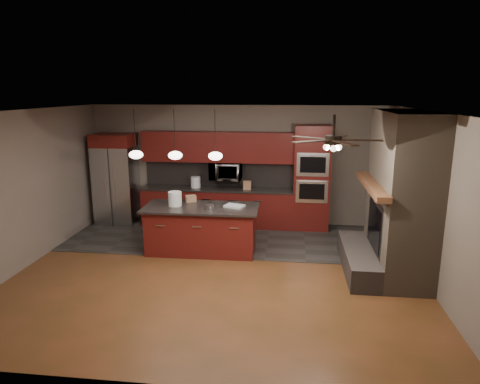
# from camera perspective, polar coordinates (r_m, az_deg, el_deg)

# --- Properties ---
(ground) EXTENTS (7.00, 7.00, 0.00)m
(ground) POSITION_cam_1_polar(r_m,az_deg,el_deg) (7.69, -2.90, -10.62)
(ground) COLOR brown
(ground) RESTS_ON ground
(ceiling) EXTENTS (7.00, 6.00, 0.02)m
(ceiling) POSITION_cam_1_polar(r_m,az_deg,el_deg) (7.03, -3.17, 10.72)
(ceiling) COLOR white
(ceiling) RESTS_ON back_wall
(back_wall) EXTENTS (7.00, 0.02, 2.80)m
(back_wall) POSITION_cam_1_polar(r_m,az_deg,el_deg) (10.14, -0.17, 3.60)
(back_wall) COLOR #71655B
(back_wall) RESTS_ON ground
(right_wall) EXTENTS (0.02, 6.00, 2.80)m
(right_wall) POSITION_cam_1_polar(r_m,az_deg,el_deg) (7.49, 24.40, -1.15)
(right_wall) COLOR #71655B
(right_wall) RESTS_ON ground
(left_wall) EXTENTS (0.02, 6.00, 2.80)m
(left_wall) POSITION_cam_1_polar(r_m,az_deg,el_deg) (8.54, -26.85, 0.27)
(left_wall) COLOR #71655B
(left_wall) RESTS_ON ground
(slate_tile_patch) EXTENTS (7.00, 2.40, 0.01)m
(slate_tile_patch) POSITION_cam_1_polar(r_m,az_deg,el_deg) (9.34, -1.05, -6.13)
(slate_tile_patch) COLOR #322F2D
(slate_tile_patch) RESTS_ON ground
(fireplace_column) EXTENTS (1.30, 2.10, 2.80)m
(fireplace_column) POSITION_cam_1_polar(r_m,az_deg,el_deg) (7.76, 20.21, -1.07)
(fireplace_column) COLOR #695B4B
(fireplace_column) RESTS_ON ground
(back_cabinetry) EXTENTS (3.59, 0.64, 2.20)m
(back_cabinetry) POSITION_cam_1_polar(r_m,az_deg,el_deg) (10.06, -3.03, 0.56)
(back_cabinetry) COLOR #601115
(back_cabinetry) RESTS_ON ground
(oven_tower) EXTENTS (0.80, 0.63, 2.38)m
(oven_tower) POSITION_cam_1_polar(r_m,az_deg,el_deg) (9.81, 9.52, 1.84)
(oven_tower) COLOR #601115
(oven_tower) RESTS_ON ground
(microwave) EXTENTS (0.73, 0.41, 0.50)m
(microwave) POSITION_cam_1_polar(r_m,az_deg,el_deg) (9.95, -1.91, 2.81)
(microwave) COLOR silver
(microwave) RESTS_ON back_cabinetry
(refrigerator) EXTENTS (0.92, 0.75, 2.15)m
(refrigerator) POSITION_cam_1_polar(r_m,az_deg,el_deg) (10.58, -16.19, 1.68)
(refrigerator) COLOR silver
(refrigerator) RESTS_ON ground
(kitchen_island) EXTENTS (2.25, 1.05, 0.92)m
(kitchen_island) POSITION_cam_1_polar(r_m,az_deg,el_deg) (8.49, -5.14, -4.92)
(kitchen_island) COLOR #601115
(kitchen_island) RESTS_ON ground
(white_bucket) EXTENTS (0.31, 0.31, 0.28)m
(white_bucket) POSITION_cam_1_polar(r_m,az_deg,el_deg) (8.45, -8.66, -0.90)
(white_bucket) COLOR white
(white_bucket) RESTS_ON kitchen_island
(paint_can) EXTENTS (0.18, 0.18, 0.11)m
(paint_can) POSITION_cam_1_polar(r_m,az_deg,el_deg) (8.11, -4.04, -2.03)
(paint_can) COLOR #A0A1A5
(paint_can) RESTS_ON kitchen_island
(paint_tray) EXTENTS (0.43, 0.36, 0.04)m
(paint_tray) POSITION_cam_1_polar(r_m,az_deg,el_deg) (8.30, -0.74, -1.88)
(paint_tray) COLOR silver
(paint_tray) RESTS_ON kitchen_island
(cardboard_box) EXTENTS (0.25, 0.22, 0.13)m
(cardboard_box) POSITION_cam_1_polar(r_m,az_deg,el_deg) (8.74, -6.57, -0.88)
(cardboard_box) COLOR #9D7051
(cardboard_box) RESTS_ON kitchen_island
(counter_bucket) EXTENTS (0.27, 0.27, 0.25)m
(counter_bucket) POSITION_cam_1_polar(r_m,az_deg,el_deg) (10.08, -5.93, 1.31)
(counter_bucket) COLOR white
(counter_bucket) RESTS_ON back_cabinetry
(counter_box) EXTENTS (0.18, 0.15, 0.20)m
(counter_box) POSITION_cam_1_polar(r_m,az_deg,el_deg) (9.85, 0.97, 0.92)
(counter_box) COLOR #A77656
(counter_box) RESTS_ON back_cabinetry
(pendant_left) EXTENTS (0.26, 0.26, 0.92)m
(pendant_left) POSITION_cam_1_polar(r_m,az_deg,el_deg) (8.22, -13.70, 4.89)
(pendant_left) COLOR black
(pendant_left) RESTS_ON ceiling
(pendant_center) EXTENTS (0.26, 0.26, 0.92)m
(pendant_center) POSITION_cam_1_polar(r_m,az_deg,el_deg) (7.99, -8.63, 4.89)
(pendant_center) COLOR black
(pendant_center) RESTS_ON ceiling
(pendant_right) EXTENTS (0.26, 0.26, 0.92)m
(pendant_right) POSITION_cam_1_polar(r_m,az_deg,el_deg) (7.82, -3.30, 4.84)
(pendant_right) COLOR black
(pendant_right) RESTS_ON ceiling
(ceiling_fan) EXTENTS (1.27, 1.33, 0.41)m
(ceiling_fan) POSITION_cam_1_polar(r_m,az_deg,el_deg) (6.18, 12.34, 6.88)
(ceiling_fan) COLOR black
(ceiling_fan) RESTS_ON ceiling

